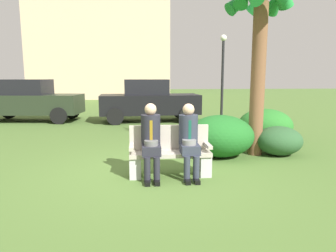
{
  "coord_description": "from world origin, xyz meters",
  "views": [
    {
      "loc": [
        -0.26,
        -5.51,
        1.76
      ],
      "look_at": [
        0.29,
        0.16,
        0.85
      ],
      "focal_mm": 32.57,
      "sensor_mm": 36.0,
      "label": 1
    }
  ],
  "objects_px": {
    "seated_man_left": "(151,137)",
    "building_backdrop": "(102,28)",
    "parked_car_near": "(30,101)",
    "street_lamp": "(223,69)",
    "shrub_mid_lawn": "(265,126)",
    "seated_man_right": "(189,137)",
    "parked_car_far": "(149,101)",
    "palm_tree_tall": "(261,13)",
    "shrub_near_bench": "(220,136)",
    "shrub_far_lawn": "(279,141)",
    "park_bench": "(170,154)"
  },
  "relations": [
    {
      "from": "seated_man_left",
      "to": "building_backdrop",
      "type": "distance_m",
      "value": 23.76
    },
    {
      "from": "parked_car_near",
      "to": "street_lamp",
      "type": "xyz_separation_m",
      "value": [
        7.54,
        -1.2,
        1.23
      ]
    },
    {
      "from": "shrub_mid_lawn",
      "to": "building_backdrop",
      "type": "bearing_deg",
      "value": 107.78
    },
    {
      "from": "seated_man_right",
      "to": "parked_car_far",
      "type": "xyz_separation_m",
      "value": [
        -0.46,
        7.01,
        0.11
      ]
    },
    {
      "from": "parked_car_near",
      "to": "street_lamp",
      "type": "distance_m",
      "value": 7.73
    },
    {
      "from": "seated_man_right",
      "to": "palm_tree_tall",
      "type": "xyz_separation_m",
      "value": [
        1.79,
        1.46,
        2.41
      ]
    },
    {
      "from": "shrub_near_bench",
      "to": "building_backdrop",
      "type": "height_order",
      "value": "building_backdrop"
    },
    {
      "from": "palm_tree_tall",
      "to": "parked_car_near",
      "type": "height_order",
      "value": "palm_tree_tall"
    },
    {
      "from": "seated_man_right",
      "to": "shrub_near_bench",
      "type": "xyz_separation_m",
      "value": [
        0.94,
        1.36,
        -0.26
      ]
    },
    {
      "from": "parked_car_far",
      "to": "parked_car_near",
      "type": "bearing_deg",
      "value": 173.89
    },
    {
      "from": "seated_man_right",
      "to": "shrub_far_lawn",
      "type": "bearing_deg",
      "value": 30.2
    },
    {
      "from": "shrub_far_lawn",
      "to": "parked_car_far",
      "type": "distance_m",
      "value": 6.33
    },
    {
      "from": "shrub_far_lawn",
      "to": "building_backdrop",
      "type": "height_order",
      "value": "building_backdrop"
    },
    {
      "from": "seated_man_left",
      "to": "shrub_mid_lawn",
      "type": "xyz_separation_m",
      "value": [
        3.22,
        2.7,
        -0.27
      ]
    },
    {
      "from": "palm_tree_tall",
      "to": "shrub_mid_lawn",
      "type": "xyz_separation_m",
      "value": [
        0.76,
        1.24,
        -2.67
      ]
    },
    {
      "from": "palm_tree_tall",
      "to": "shrub_near_bench",
      "type": "height_order",
      "value": "palm_tree_tall"
    },
    {
      "from": "seated_man_left",
      "to": "park_bench",
      "type": "bearing_deg",
      "value": 19.86
    },
    {
      "from": "shrub_far_lawn",
      "to": "street_lamp",
      "type": "distance_m",
      "value": 5.27
    },
    {
      "from": "parked_car_far",
      "to": "street_lamp",
      "type": "bearing_deg",
      "value": -13.97
    },
    {
      "from": "seated_man_left",
      "to": "seated_man_right",
      "type": "height_order",
      "value": "seated_man_left"
    },
    {
      "from": "seated_man_left",
      "to": "street_lamp",
      "type": "height_order",
      "value": "street_lamp"
    },
    {
      "from": "shrub_near_bench",
      "to": "parked_car_far",
      "type": "relative_size",
      "value": 0.38
    },
    {
      "from": "park_bench",
      "to": "palm_tree_tall",
      "type": "height_order",
      "value": "palm_tree_tall"
    },
    {
      "from": "shrub_near_bench",
      "to": "shrub_mid_lawn",
      "type": "distance_m",
      "value": 2.1
    },
    {
      "from": "shrub_near_bench",
      "to": "parked_car_far",
      "type": "xyz_separation_m",
      "value": [
        -1.4,
        5.65,
        0.37
      ]
    },
    {
      "from": "palm_tree_tall",
      "to": "building_backdrop",
      "type": "xyz_separation_m",
      "value": [
        -5.73,
        21.47,
        2.87
      ]
    },
    {
      "from": "seated_man_right",
      "to": "palm_tree_tall",
      "type": "bearing_deg",
      "value": 39.25
    },
    {
      "from": "seated_man_right",
      "to": "palm_tree_tall",
      "type": "relative_size",
      "value": 0.3
    },
    {
      "from": "street_lamp",
      "to": "shrub_mid_lawn",
      "type": "bearing_deg",
      "value": -86.47
    },
    {
      "from": "shrub_mid_lawn",
      "to": "seated_man_left",
      "type": "bearing_deg",
      "value": -140.02
    },
    {
      "from": "building_backdrop",
      "to": "street_lamp",
      "type": "bearing_deg",
      "value": -69.35
    },
    {
      "from": "parked_car_near",
      "to": "parked_car_far",
      "type": "distance_m",
      "value": 4.78
    },
    {
      "from": "seated_man_left",
      "to": "parked_car_near",
      "type": "bearing_deg",
      "value": 121.13
    },
    {
      "from": "seated_man_right",
      "to": "seated_man_left",
      "type": "bearing_deg",
      "value": 179.93
    },
    {
      "from": "seated_man_right",
      "to": "shrub_far_lawn",
      "type": "height_order",
      "value": "seated_man_right"
    },
    {
      "from": "park_bench",
      "to": "street_lamp",
      "type": "distance_m",
      "value": 6.94
    },
    {
      "from": "shrub_near_bench",
      "to": "street_lamp",
      "type": "bearing_deg",
      "value": 74.36
    },
    {
      "from": "park_bench",
      "to": "seated_man_left",
      "type": "xyz_separation_m",
      "value": [
        -0.34,
        -0.12,
        0.33
      ]
    },
    {
      "from": "shrub_near_bench",
      "to": "shrub_mid_lawn",
      "type": "bearing_deg",
      "value": 39.87
    },
    {
      "from": "shrub_near_bench",
      "to": "building_backdrop",
      "type": "xyz_separation_m",
      "value": [
        -4.88,
        21.58,
        5.54
      ]
    },
    {
      "from": "shrub_mid_lawn",
      "to": "street_lamp",
      "type": "relative_size",
      "value": 0.44
    },
    {
      "from": "seated_man_left",
      "to": "parked_car_far",
      "type": "relative_size",
      "value": 0.33
    },
    {
      "from": "palm_tree_tall",
      "to": "parked_car_near",
      "type": "bearing_deg",
      "value": 139.14
    },
    {
      "from": "seated_man_right",
      "to": "street_lamp",
      "type": "relative_size",
      "value": 0.39
    },
    {
      "from": "shrub_mid_lawn",
      "to": "parked_car_far",
      "type": "height_order",
      "value": "parked_car_far"
    },
    {
      "from": "shrub_near_bench",
      "to": "building_backdrop",
      "type": "distance_m",
      "value": 22.8
    },
    {
      "from": "street_lamp",
      "to": "building_backdrop",
      "type": "distance_m",
      "value": 18.19
    },
    {
      "from": "park_bench",
      "to": "seated_man_right",
      "type": "distance_m",
      "value": 0.48
    },
    {
      "from": "park_bench",
      "to": "parked_car_far",
      "type": "bearing_deg",
      "value": 91.1
    },
    {
      "from": "shrub_near_bench",
      "to": "parked_car_near",
      "type": "distance_m",
      "value": 8.71
    }
  ]
}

